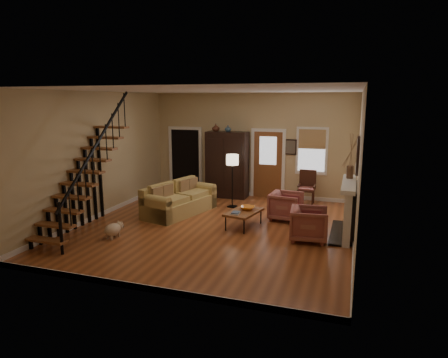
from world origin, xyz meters
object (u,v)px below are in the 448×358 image
(armchair_right, at_px, (286,206))
(armchair_left, at_px, (309,224))
(sofa, at_px, (180,199))
(floor_lamp, at_px, (232,181))
(armoire, at_px, (227,165))
(coffee_table, at_px, (244,219))
(side_chair, at_px, (307,188))

(armchair_right, bearing_deg, armchair_left, -146.71)
(sofa, height_order, floor_lamp, floor_lamp)
(floor_lamp, bearing_deg, armchair_left, -41.04)
(sofa, xyz_separation_m, floor_lamp, (1.17, 1.10, 0.37))
(armoire, bearing_deg, coffee_table, -64.78)
(armoire, bearing_deg, floor_lamp, -65.79)
(armoire, bearing_deg, armchair_right, -40.89)
(armoire, height_order, side_chair, armoire)
(armoire, distance_m, floor_lamp, 1.33)
(armchair_right, bearing_deg, side_chair, -5.41)
(armoire, height_order, armchair_right, armoire)
(sofa, bearing_deg, floor_lamp, 58.51)
(armchair_left, height_order, floor_lamp, floor_lamp)
(coffee_table, distance_m, armchair_right, 1.30)
(armchair_left, height_order, armchair_right, armchair_left)
(armchair_left, bearing_deg, armchair_right, 22.55)
(coffee_table, distance_m, floor_lamp, 1.96)
(sofa, distance_m, armchair_right, 2.89)
(armchair_right, relative_size, side_chair, 0.78)
(armchair_left, bearing_deg, floor_lamp, 43.15)
(coffee_table, bearing_deg, side_chair, 65.94)
(sofa, bearing_deg, armchair_left, -0.71)
(armoire, xyz_separation_m, armchair_left, (2.98, -3.32, -0.68))
(armchair_right, xyz_separation_m, side_chair, (0.32, 1.73, 0.15))
(sofa, xyz_separation_m, coffee_table, (1.99, -0.59, -0.20))
(armchair_left, relative_size, floor_lamp, 0.53)
(floor_lamp, bearing_deg, sofa, -136.72)
(coffee_table, distance_m, armchair_left, 1.70)
(armchair_left, bearing_deg, side_chair, 2.08)
(sofa, height_order, armchair_left, sofa)
(coffee_table, height_order, side_chair, side_chair)
(armchair_right, bearing_deg, armoire, 54.03)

